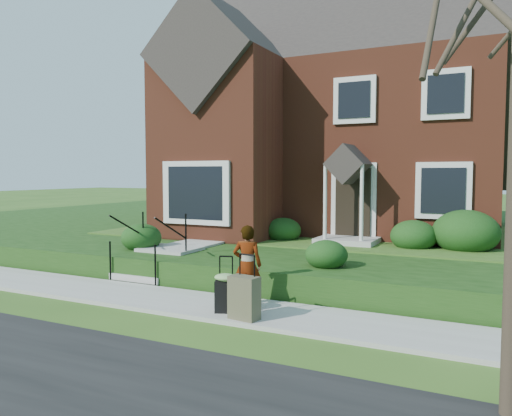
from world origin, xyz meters
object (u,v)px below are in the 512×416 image
Objects in this scene: front_steps at (159,258)px; suitcase_black at (226,291)px; suitcase_olive at (244,298)px; woman at (247,265)px.

suitcase_black is (3.13, -2.19, -0.00)m from front_steps.
front_steps is at bearing 154.98° from suitcase_olive.
front_steps reaches higher than suitcase_black.
suitcase_black is (-0.10, -0.64, -0.36)m from woman.
suitcase_olive reaches higher than suitcase_black.
woman is at bearing 58.99° from suitcase_black.
front_steps is at bearing 122.89° from suitcase_black.
woman reaches higher than suitcase_black.
suitcase_olive is at bearing -46.54° from suitcase_black.
suitcase_black is at bearing 164.25° from suitcase_olive.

